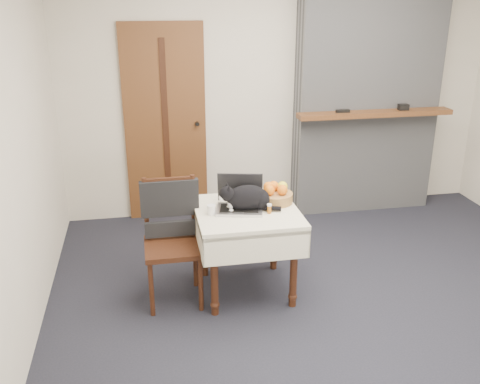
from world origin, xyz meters
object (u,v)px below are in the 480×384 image
(chair, at_px, (171,223))
(fruit_basket, at_px, (275,195))
(cream_jar, at_px, (211,210))
(door, at_px, (165,124))
(laptop, at_px, (240,200))
(side_table, at_px, (247,223))
(cat, at_px, (248,198))
(pill_bottle, at_px, (269,208))

(chair, bearing_deg, fruit_basket, 4.05)
(cream_jar, height_order, chair, chair)
(door, distance_m, laptop, 1.70)
(side_table, relative_size, fruit_basket, 2.81)
(door, xyz_separation_m, fruit_basket, (0.76, -1.55, -0.24))
(laptop, relative_size, cat, 0.86)
(door, relative_size, laptop, 4.93)
(fruit_basket, bearing_deg, side_table, -155.80)
(fruit_basket, xyz_separation_m, chair, (-0.83, -0.06, -0.15))
(laptop, height_order, pill_bottle, laptop)
(cat, distance_m, pill_bottle, 0.18)
(chair, bearing_deg, pill_bottle, -11.79)
(pill_bottle, bearing_deg, chair, 168.35)
(cream_jar, bearing_deg, fruit_basket, 15.77)
(door, bearing_deg, cream_jar, -82.19)
(cream_jar, relative_size, fruit_basket, 0.27)
(side_table, relative_size, cream_jar, 10.59)
(door, relative_size, side_table, 2.56)
(side_table, distance_m, pill_bottle, 0.24)
(door, bearing_deg, chair, -92.36)
(door, distance_m, cat, 1.76)
(cat, height_order, pill_bottle, cat)
(door, xyz_separation_m, laptop, (0.46, -1.62, -0.24))
(cream_jar, distance_m, pill_bottle, 0.43)
(cream_jar, distance_m, fruit_basket, 0.55)
(cat, height_order, cream_jar, cat)
(pill_bottle, distance_m, fruit_basket, 0.23)
(side_table, relative_size, laptop, 1.92)
(chair, bearing_deg, side_table, -5.29)
(side_table, bearing_deg, laptop, 139.06)
(fruit_basket, height_order, chair, chair)
(laptop, xyz_separation_m, fruit_basket, (0.30, 0.07, -0.00))
(side_table, xyz_separation_m, fruit_basket, (0.25, 0.11, 0.18))
(door, distance_m, side_table, 1.79)
(side_table, xyz_separation_m, pill_bottle, (0.15, -0.10, 0.15))
(laptop, distance_m, fruit_basket, 0.31)
(laptop, relative_size, pill_bottle, 5.45)
(door, relative_size, cream_jar, 27.15)
(door, height_order, chair, door)
(door, distance_m, fruit_basket, 1.74)
(laptop, height_order, cat, laptop)
(side_table, xyz_separation_m, chair, (-0.58, 0.05, 0.03))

